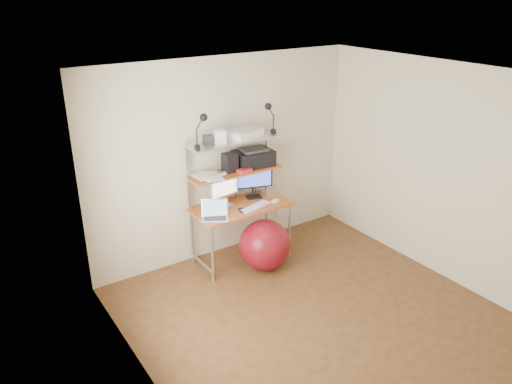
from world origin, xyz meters
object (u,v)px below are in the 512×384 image
monitor_black (253,178)px  exercise_ball (265,245)px  printer (254,157)px  monitor_silver (224,187)px  laptop (215,214)px

monitor_black → exercise_ball: 0.85m
monitor_black → printer: size_ratio=1.03×
monitor_silver → laptop: (-0.27, -0.25, -0.20)m
exercise_ball → monitor_black: bearing=72.5°
laptop → printer: printer is taller
monitor_silver → printer: (0.47, 0.06, 0.27)m
monitor_black → monitor_silver: bearing=-157.9°
monitor_black → laptop: 0.79m
monitor_silver → monitor_black: size_ratio=0.92×
monitor_black → laptop: (-0.71, -0.27, -0.21)m
monitor_silver → monitor_black: 0.44m
monitor_silver → exercise_ball: bearing=-67.8°
monitor_black → laptop: size_ratio=1.31×
monitor_silver → laptop: 0.42m
printer → exercise_ball: 1.09m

